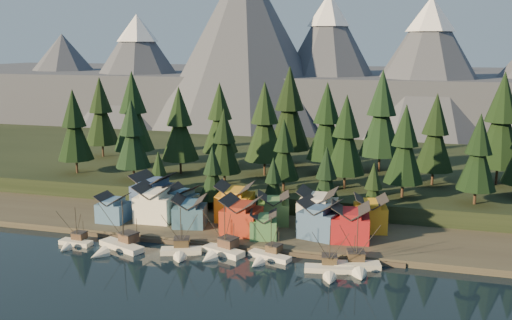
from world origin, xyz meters
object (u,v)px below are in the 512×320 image
(house_back_0, at_px, (153,192))
(house_back_1, at_px, (181,201))
(boat_1, at_px, (116,241))
(house_front_0, at_px, (113,207))
(boat_0, at_px, (73,238))
(boat_4, at_px, (267,252))
(boat_3, at_px, (220,245))
(boat_6, at_px, (358,260))
(house_front_1, at_px, (156,202))
(boat_5, at_px, (330,265))
(boat_2, at_px, (181,245))

(house_back_0, bearing_deg, house_back_1, -7.51)
(boat_1, height_order, house_front_0, boat_1)
(boat_0, bearing_deg, house_back_1, 57.70)
(boat_0, relative_size, boat_4, 0.92)
(boat_3, xyz_separation_m, house_front_0, (-32.96, 11.74, 2.72))
(house_back_0, bearing_deg, boat_3, -33.51)
(boat_6, relative_size, house_front_0, 1.67)
(house_front_1, xyz_separation_m, house_back_0, (-4.23, 7.32, 0.44))
(boat_6, distance_m, house_back_0, 61.89)
(house_back_0, bearing_deg, boat_4, -24.31)
(house_front_1, relative_size, house_back_1, 1.07)
(house_back_0, bearing_deg, boat_5, -20.27)
(boat_5, height_order, house_back_0, house_back_0)
(boat_4, distance_m, boat_6, 19.62)
(boat_1, height_order, house_front_1, boat_1)
(house_front_1, relative_size, house_back_0, 0.91)
(boat_1, relative_size, boat_6, 1.07)
(boat_4, distance_m, house_front_1, 37.03)
(boat_4, bearing_deg, boat_5, 3.41)
(house_front_1, xyz_separation_m, house_back_1, (5.00, 5.01, -0.71))
(house_back_0, height_order, house_back_1, house_back_0)
(boat_2, xyz_separation_m, house_back_1, (-9.23, 22.43, 3.52))
(boat_0, relative_size, boat_6, 0.82)
(boat_0, distance_m, house_front_0, 15.63)
(boat_6, bearing_deg, house_front_1, 149.63)
(boat_3, bearing_deg, boat_5, 12.48)
(boat_2, bearing_deg, boat_3, -4.92)
(boat_3, distance_m, boat_5, 25.19)
(boat_0, xyz_separation_m, house_front_1, (12.17, 18.79, 4.55))
(house_front_1, distance_m, house_back_1, 7.11)
(boat_2, distance_m, boat_3, 8.78)
(boat_0, distance_m, house_back_1, 29.59)
(boat_0, xyz_separation_m, house_front_0, (1.97, 15.16, 3.26))
(boat_0, bearing_deg, boat_1, 3.59)
(house_back_1, bearing_deg, boat_2, -53.29)
(boat_5, bearing_deg, boat_1, 170.56)
(boat_5, bearing_deg, house_front_1, 149.09)
(boat_4, height_order, house_front_0, boat_4)
(house_front_0, bearing_deg, boat_4, -13.17)
(boat_6, height_order, house_front_0, boat_6)
(boat_0, bearing_deg, boat_4, 8.02)
(boat_1, distance_m, boat_5, 48.66)
(boat_1, distance_m, boat_2, 15.25)
(boat_6, xyz_separation_m, house_front_1, (-53.06, 15.66, 4.16))
(house_back_1, bearing_deg, house_back_0, -179.72)
(house_back_0, bearing_deg, house_front_1, -53.44)
(boat_6, bearing_deg, boat_5, -162.49)
(boat_1, height_order, house_back_0, house_back_0)
(boat_5, xyz_separation_m, house_front_0, (-57.89, 15.30, 3.30))
(boat_6, height_order, house_front_1, house_front_1)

